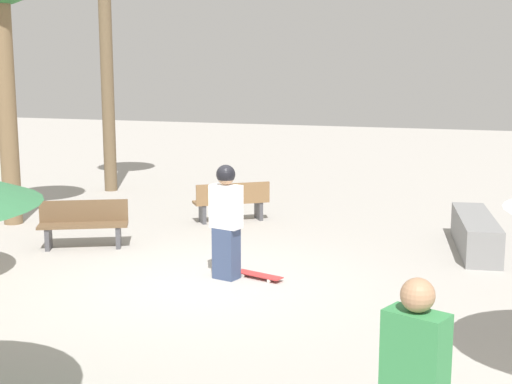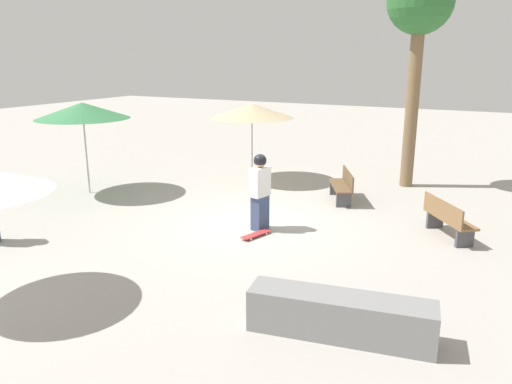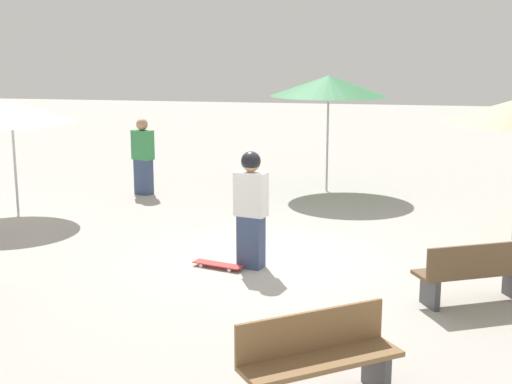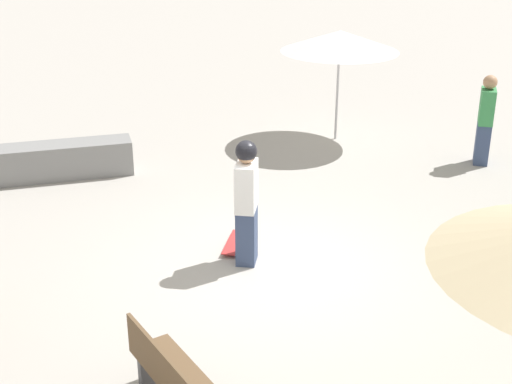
# 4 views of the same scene
# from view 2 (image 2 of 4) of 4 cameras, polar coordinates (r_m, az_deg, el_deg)

# --- Properties ---
(ground_plane) EXTENTS (60.00, 60.00, 0.00)m
(ground_plane) POSITION_cam_2_polar(r_m,az_deg,el_deg) (12.00, -0.41, -3.75)
(ground_plane) COLOR #ADA8A0
(skater_main) EXTENTS (0.52, 0.37, 1.79)m
(skater_main) POSITION_cam_2_polar(r_m,az_deg,el_deg) (11.40, 0.46, 0.29)
(skater_main) COLOR #38476B
(skater_main) RESTS_ON ground_plane
(skateboard) EXTENTS (0.82, 0.42, 0.07)m
(skateboard) POSITION_cam_2_polar(r_m,az_deg,el_deg) (11.20, -0.01, -4.85)
(skateboard) COLOR red
(skateboard) RESTS_ON ground_plane
(concrete_ledge) EXTENTS (1.03, 2.71, 0.63)m
(concrete_ledge) POSITION_cam_2_polar(r_m,az_deg,el_deg) (7.45, 9.60, -13.79)
(concrete_ledge) COLOR gray
(concrete_ledge) RESTS_ON ground_plane
(bench_near) EXTENTS (1.63, 1.12, 0.85)m
(bench_near) POSITION_cam_2_polar(r_m,az_deg,el_deg) (14.05, 9.86, 0.69)
(bench_near) COLOR #47474C
(bench_near) RESTS_ON ground_plane
(bench_far) EXTENTS (1.55, 1.31, 0.85)m
(bench_far) POSITION_cam_2_polar(r_m,az_deg,el_deg) (11.85, 21.05, -2.88)
(bench_far) COLOR #47474C
(bench_far) RESTS_ON ground_plane
(shade_umbrella_tan) EXTENTS (2.66, 2.66, 2.47)m
(shade_umbrella_tan) POSITION_cam_2_polar(r_m,az_deg,el_deg) (15.90, -0.46, 9.26)
(shade_umbrella_tan) COLOR #B7B7BC
(shade_umbrella_tan) RESTS_ON ground_plane
(shade_umbrella_green) EXTENTS (2.64, 2.64, 2.65)m
(shade_umbrella_green) POSITION_cam_2_polar(r_m,az_deg,el_deg) (15.15, -19.22, 8.78)
(shade_umbrella_green) COLOR #B7B7BC
(shade_umbrella_green) RESTS_ON ground_plane
(palm_tree_left) EXTENTS (1.90, 1.90, 6.39)m
(palm_tree_left) POSITION_cam_2_polar(r_m,az_deg,el_deg) (15.84, 18.22, 19.06)
(palm_tree_left) COLOR brown
(palm_tree_left) RESTS_ON ground_plane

